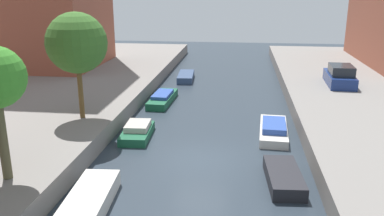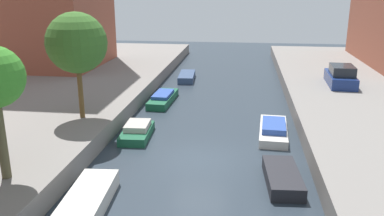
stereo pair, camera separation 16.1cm
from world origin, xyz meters
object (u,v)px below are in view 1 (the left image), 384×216
Objects in this scene: street_tree_2 at (77,43)px; moored_boat_right_3 at (274,130)px; moored_boat_left_4 at (163,98)px; moored_boat_left_5 at (186,77)px; moored_boat_left_2 at (89,202)px; moored_boat_left_3 at (137,131)px; parked_car at (340,76)px; moored_boat_right_2 at (284,177)px.

street_tree_2 is 11.52m from moored_boat_right_3.
moored_boat_left_4 is 7.36m from moored_boat_left_5.
moored_boat_left_5 is at bearing 88.54° from moored_boat_left_2.
moored_boat_right_3 reaches higher than moored_boat_left_5.
moored_boat_left_3 is at bearing -0.08° from street_tree_2.
moored_boat_left_3 is 0.82× the size of moored_boat_left_5.
moored_boat_left_2 is at bearing -89.06° from moored_boat_left_3.
street_tree_2 is at bearing -148.30° from parked_car.
moored_boat_left_5 is at bearing 117.25° from moored_boat_right_3.
moored_boat_right_2 is at bearing -23.45° from street_tree_2.
moored_boat_right_2 is (7.37, -11.42, -0.02)m from moored_boat_left_4.
moored_boat_left_4 is 13.59m from moored_boat_right_2.
moored_boat_left_2 is 14.44m from moored_boat_left_4.
moored_boat_right_2 is at bearing 22.51° from moored_boat_left_2.
moored_boat_left_3 reaches higher than moored_boat_left_4.
parked_car is 1.27× the size of moored_boat_right_2.
moored_boat_left_4 reaches higher than moored_boat_left_2.
moored_boat_left_5 is (-11.95, 4.54, -1.33)m from parked_car.
street_tree_2 reaches higher than moored_boat_left_2.
moored_boat_left_3 is (3.04, -0.00, -4.74)m from street_tree_2.
moored_boat_right_3 is (10.43, 1.21, -4.74)m from street_tree_2.
moored_boat_right_3 is at bearing 6.59° from street_tree_2.
moored_boat_left_5 is (3.73, 14.22, -4.78)m from street_tree_2.
moored_boat_right_3 is (6.70, -13.02, 0.05)m from moored_boat_left_5.
moored_boat_left_5 is at bearing 87.26° from moored_boat_left_3.
parked_car is 12.95m from moored_boat_left_4.
moored_boat_right_3 reaches higher than moored_boat_left_3.
moored_boat_left_2 is 7.56m from moored_boat_left_3.
moored_boat_left_2 reaches higher than moored_boat_right_2.
moored_boat_left_5 is at bearing 75.32° from street_tree_2.
moored_boat_left_2 is at bearing -67.25° from street_tree_2.
parked_car reaches higher than moored_boat_left_4.
moored_boat_left_4 is 9.28m from moored_boat_right_3.
moored_boat_left_4 is at bearing 142.27° from moored_boat_right_3.
parked_car is 21.33m from moored_boat_left_2.
moored_boat_left_4 is at bearing 90.31° from moored_boat_left_2.
moored_boat_right_3 reaches higher than moored_boat_left_4.
moored_boat_left_2 is 7.89m from moored_boat_right_2.
moored_boat_right_2 is at bearing -110.13° from parked_car.
moored_boat_right_3 is (7.26, 8.76, -0.00)m from moored_boat_left_2.
street_tree_2 is 8.92m from moored_boat_left_4.
moored_boat_left_2 is (-12.50, -17.24, -1.29)m from parked_car.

